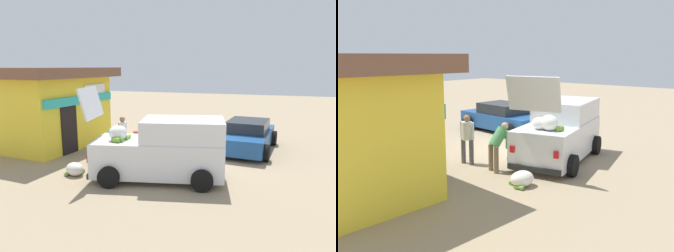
{
  "view_description": "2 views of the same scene",
  "coord_description": "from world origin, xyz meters",
  "views": [
    {
      "loc": [
        -11.88,
        -3.06,
        3.6
      ],
      "look_at": [
        -0.25,
        0.93,
        1.26
      ],
      "focal_mm": 33.63,
      "sensor_mm": 36.0,
      "label": 1
    },
    {
      "loc": [
        -9.11,
        10.49,
        3.52
      ],
      "look_at": [
        -1.23,
        1.35,
        1.13
      ],
      "focal_mm": 38.45,
      "sensor_mm": 36.0,
      "label": 2
    }
  ],
  "objects": [
    {
      "name": "unloaded_banana_pile",
      "position": [
        -3.37,
        3.17,
        0.21
      ],
      "size": [
        0.77,
        0.81,
        0.44
      ],
      "color": "silver",
      "rests_on": "ground_plane"
    },
    {
      "name": "ground_plane",
      "position": [
        0.0,
        0.0,
        0.0
      ],
      "size": [
        60.0,
        60.0,
        0.0
      ],
      "primitive_type": "plane",
      "color": "#9E896B"
    },
    {
      "name": "customer_bending",
      "position": [
        -1.97,
        2.59,
        0.89
      ],
      "size": [
        0.62,
        0.69,
        1.5
      ],
      "color": "#726047",
      "rests_on": "ground_plane"
    },
    {
      "name": "storefront_bar",
      "position": [
        -0.17,
        6.44,
        1.86
      ],
      "size": [
        5.69,
        4.28,
        3.55
      ],
      "color": "yellow",
      "rests_on": "ground_plane"
    },
    {
      "name": "vendor_standing",
      "position": [
        -0.73,
        2.7,
        0.94
      ],
      "size": [
        0.57,
        0.38,
        1.63
      ],
      "color": "#4C4C51",
      "rests_on": "ground_plane"
    },
    {
      "name": "parked_sedan",
      "position": [
        1.84,
        -2.0,
        0.63
      ],
      "size": [
        4.28,
        2.47,
        1.32
      ],
      "color": "#1E4C8C",
      "rests_on": "ground_plane"
    },
    {
      "name": "delivery_van",
      "position": [
        -2.72,
        0.25,
        0.99
      ],
      "size": [
        2.83,
        4.64,
        2.96
      ],
      "color": "silver",
      "rests_on": "ground_plane"
    },
    {
      "name": "paint_bucket",
      "position": [
        2.53,
        3.62,
        0.16
      ],
      "size": [
        0.3,
        0.3,
        0.32
      ],
      "primitive_type": "cylinder",
      "color": "#BF3F33",
      "rests_on": "ground_plane"
    }
  ]
}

